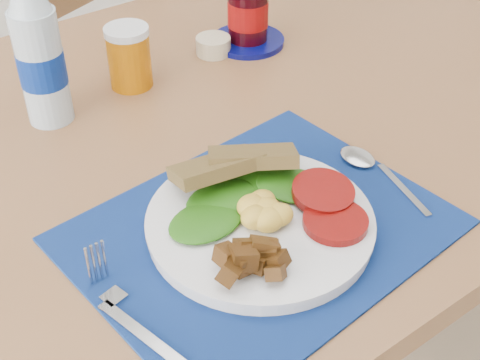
{
  "coord_description": "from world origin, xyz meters",
  "views": [
    {
      "loc": [
        -0.53,
        -0.5,
        1.3
      ],
      "look_at": [
        -0.16,
        0.0,
        0.8
      ],
      "focal_mm": 50.0,
      "sensor_mm": 36.0,
      "label": 1
    }
  ],
  "objects_px": {
    "water_bottle": "(40,58)",
    "jam_on_saucer": "(248,16)",
    "breakfast_plate": "(259,221)",
    "juice_glass": "(129,59)",
    "chair_far": "(67,35)"
  },
  "relations": [
    {
      "from": "water_bottle",
      "to": "jam_on_saucer",
      "type": "xyz_separation_m",
      "value": [
        0.38,
        0.02,
        -0.05
      ]
    },
    {
      "from": "breakfast_plate",
      "to": "jam_on_saucer",
      "type": "xyz_separation_m",
      "value": [
        0.29,
        0.41,
        0.03
      ]
    },
    {
      "from": "juice_glass",
      "to": "jam_on_saucer",
      "type": "relative_size",
      "value": 0.72
    },
    {
      "from": "chair_far",
      "to": "juice_glass",
      "type": "relative_size",
      "value": 12.39
    },
    {
      "from": "water_bottle",
      "to": "jam_on_saucer",
      "type": "bearing_deg",
      "value": 2.96
    },
    {
      "from": "water_bottle",
      "to": "jam_on_saucer",
      "type": "distance_m",
      "value": 0.39
    },
    {
      "from": "chair_far",
      "to": "juice_glass",
      "type": "xyz_separation_m",
      "value": [
        -0.11,
        -0.55,
        0.21
      ]
    },
    {
      "from": "chair_far",
      "to": "water_bottle",
      "type": "distance_m",
      "value": 0.68
    },
    {
      "from": "juice_glass",
      "to": "chair_far",
      "type": "bearing_deg",
      "value": 78.31
    },
    {
      "from": "chair_far",
      "to": "breakfast_plate",
      "type": "relative_size",
      "value": 4.33
    },
    {
      "from": "juice_glass",
      "to": "jam_on_saucer",
      "type": "bearing_deg",
      "value": 1.14
    },
    {
      "from": "water_bottle",
      "to": "juice_glass",
      "type": "xyz_separation_m",
      "value": [
        0.14,
        0.02,
        -0.05
      ]
    },
    {
      "from": "breakfast_plate",
      "to": "juice_glass",
      "type": "relative_size",
      "value": 2.86
    },
    {
      "from": "chair_far",
      "to": "water_bottle",
      "type": "height_order",
      "value": "chair_far"
    },
    {
      "from": "jam_on_saucer",
      "to": "chair_far",
      "type": "bearing_deg",
      "value": 102.61
    }
  ]
}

